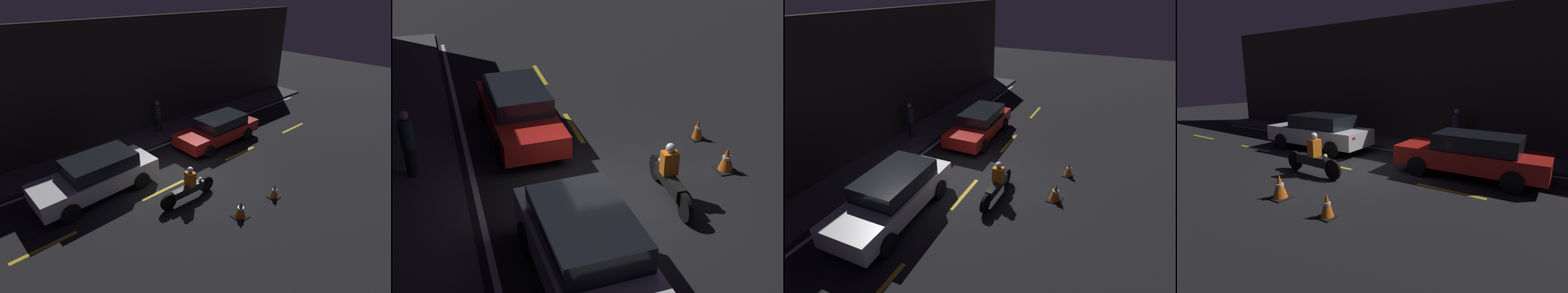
{
  "view_description": "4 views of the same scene",
  "coord_description": "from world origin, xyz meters",
  "views": [
    {
      "loc": [
        -6.55,
        -8.16,
        7.05
      ],
      "look_at": [
        0.81,
        0.18,
        1.23
      ],
      "focal_mm": 28.0,
      "sensor_mm": 36.0,
      "label": 1
    },
    {
      "loc": [
        -10.2,
        3.76,
        7.06
      ],
      "look_at": [
        0.65,
        0.44,
        0.92
      ],
      "focal_mm": 50.0,
      "sensor_mm": 36.0,
      "label": 2
    },
    {
      "loc": [
        -8.87,
        -4.37,
        6.63
      ],
      "look_at": [
        0.39,
        0.04,
        1.28
      ],
      "focal_mm": 28.0,
      "sensor_mm": 36.0,
      "label": 3
    },
    {
      "loc": [
        6.32,
        -7.72,
        3.1
      ],
      "look_at": [
        0.64,
        0.34,
        0.83
      ],
      "focal_mm": 28.0,
      "sensor_mm": 36.0,
      "label": 4
    }
  ],
  "objects": [
    {
      "name": "ground_plane",
      "position": [
        0.0,
        0.0,
        0.0
      ],
      "size": [
        56.0,
        56.0,
        0.0
      ],
      "primitive_type": "plane",
      "color": "black"
    },
    {
      "name": "raised_curb",
      "position": [
        0.0,
        4.33,
        0.05
      ],
      "size": [
        28.0,
        1.89,
        0.1
      ],
      "color": "#424244",
      "rests_on": "ground"
    },
    {
      "name": "building_front",
      "position": [
        0.0,
        5.43,
        2.93
      ],
      "size": [
        28.0,
        0.3,
        5.87
      ],
      "color": "#2D2826",
      "rests_on": "ground"
    },
    {
      "name": "lane_dash_a",
      "position": [
        -10.0,
        0.0,
        0.0
      ],
      "size": [
        2.0,
        0.14,
        0.01
      ],
      "color": "gold",
      "rests_on": "ground"
    },
    {
      "name": "lane_dash_b",
      "position": [
        -5.5,
        0.0,
        0.0
      ],
      "size": [
        2.0,
        0.14,
        0.01
      ],
      "color": "gold",
      "rests_on": "ground"
    },
    {
      "name": "lane_dash_c",
      "position": [
        -1.0,
        0.0,
        0.0
      ],
      "size": [
        2.0,
        0.14,
        0.01
      ],
      "color": "gold",
      "rests_on": "ground"
    },
    {
      "name": "lane_dash_d",
      "position": [
        3.5,
        0.0,
        0.0
      ],
      "size": [
        2.0,
        0.14,
        0.01
      ],
      "color": "gold",
      "rests_on": "ground"
    },
    {
      "name": "lane_solid_kerb",
      "position": [
        0.0,
        3.14,
        0.0
      ],
      "size": [
        25.2,
        0.14,
        0.01
      ],
      "color": "silver",
      "rests_on": "ground"
    },
    {
      "name": "sedan_white",
      "position": [
        -2.94,
        1.51,
        0.81
      ],
      "size": [
        4.63,
        2.04,
        1.52
      ],
      "rotation": [
        0.0,
        0.0,
        3.18
      ],
      "color": "silver",
      "rests_on": "ground"
    },
    {
      "name": "taxi_red",
      "position": [
        3.57,
        1.57,
        0.75
      ],
      "size": [
        4.57,
        1.94,
        1.4
      ],
      "rotation": [
        0.0,
        0.0,
        3.17
      ],
      "color": "red",
      "rests_on": "ground"
    },
    {
      "name": "motorcycle",
      "position": [
        -0.68,
        -1.11,
        0.56
      ],
      "size": [
        2.41,
        0.37,
        1.39
      ],
      "rotation": [
        0.0,
        0.0,
        -0.04
      ],
      "color": "black",
      "rests_on": "ground"
    },
    {
      "name": "traffic_cone_near",
      "position": [
        0.06,
        -3.01,
        0.31
      ],
      "size": [
        0.5,
        0.5,
        0.64
      ],
      "color": "black",
      "rests_on": "ground"
    },
    {
      "name": "traffic_cone_mid",
      "position": [
        1.84,
        -3.13,
        0.28
      ],
      "size": [
        0.4,
        0.4,
        0.58
      ],
      "color": "black",
      "rests_on": "ground"
    },
    {
      "name": "pedestrian",
      "position": [
        1.96,
        4.52,
        0.98
      ],
      "size": [
        0.34,
        0.34,
        1.71
      ],
      "color": "black",
      "rests_on": "raised_curb"
    }
  ]
}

